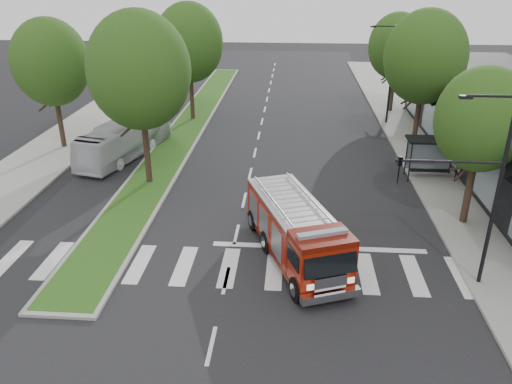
# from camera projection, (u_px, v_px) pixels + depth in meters

# --- Properties ---
(ground) EXTENTS (140.00, 140.00, 0.00)m
(ground) POSITION_uv_depth(u_px,v_px,m) (236.00, 234.00, 24.66)
(ground) COLOR black
(ground) RESTS_ON ground
(sidewalk_right) EXTENTS (5.00, 80.00, 0.15)m
(sidewalk_right) POSITION_uv_depth(u_px,v_px,m) (441.00, 167.00, 32.87)
(sidewalk_right) COLOR gray
(sidewalk_right) RESTS_ON ground
(sidewalk_left) EXTENTS (5.00, 80.00, 0.15)m
(sidewalk_left) POSITION_uv_depth(u_px,v_px,m) (45.00, 156.00, 34.71)
(sidewalk_left) COLOR gray
(sidewalk_left) RESTS_ON ground
(median) EXTENTS (3.00, 50.00, 0.15)m
(median) POSITION_uv_depth(u_px,v_px,m) (189.00, 126.00, 41.41)
(median) COLOR gray
(median) RESTS_ON ground
(bus_shelter) EXTENTS (3.20, 1.60, 2.61)m
(bus_shelter) POSITION_uv_depth(u_px,v_px,m) (433.00, 147.00, 30.47)
(bus_shelter) COLOR black
(bus_shelter) RESTS_ON ground
(tree_right_near) EXTENTS (4.40, 4.40, 8.05)m
(tree_right_near) POSITION_uv_depth(u_px,v_px,m) (482.00, 120.00, 23.44)
(tree_right_near) COLOR black
(tree_right_near) RESTS_ON ground
(tree_right_mid) EXTENTS (5.60, 5.60, 9.72)m
(tree_right_mid) POSITION_uv_depth(u_px,v_px,m) (425.00, 57.00, 33.95)
(tree_right_mid) COLOR black
(tree_right_mid) RESTS_ON ground
(tree_right_far) EXTENTS (5.00, 5.00, 8.73)m
(tree_right_far) POSITION_uv_depth(u_px,v_px,m) (397.00, 46.00, 43.32)
(tree_right_far) COLOR black
(tree_right_far) RESTS_ON ground
(tree_median_near) EXTENTS (5.80, 5.80, 10.16)m
(tree_median_near) POSITION_uv_depth(u_px,v_px,m) (139.00, 71.00, 27.73)
(tree_median_near) COLOR black
(tree_median_near) RESTS_ON ground
(tree_median_far) EXTENTS (5.60, 5.60, 9.72)m
(tree_median_far) POSITION_uv_depth(u_px,v_px,m) (189.00, 43.00, 40.60)
(tree_median_far) COLOR black
(tree_median_far) RESTS_ON ground
(tree_left_mid) EXTENTS (5.20, 5.20, 9.16)m
(tree_left_mid) POSITION_uv_depth(u_px,v_px,m) (50.00, 62.00, 34.00)
(tree_left_mid) COLOR black
(tree_left_mid) RESTS_ON ground
(streetlight_right_near) EXTENTS (4.08, 0.22, 8.00)m
(streetlight_right_near) POSITION_uv_depth(u_px,v_px,m) (476.00, 181.00, 18.91)
(streetlight_right_near) COLOR black
(streetlight_right_near) RESTS_ON ground
(streetlight_right_far) EXTENTS (2.11, 0.20, 8.00)m
(streetlight_right_far) POSITION_uv_depth(u_px,v_px,m) (390.00, 70.00, 40.31)
(streetlight_right_far) COLOR black
(streetlight_right_far) RESTS_ON ground
(fire_engine) EXTENTS (5.05, 8.36, 2.79)m
(fire_engine) POSITION_uv_depth(u_px,v_px,m) (296.00, 231.00, 22.20)
(fire_engine) COLOR #570E04
(fire_engine) RESTS_ON ground
(city_bus) EXTENTS (4.39, 9.51, 2.58)m
(city_bus) POSITION_uv_depth(u_px,v_px,m) (125.00, 139.00, 34.38)
(city_bus) COLOR silver
(city_bus) RESTS_ON ground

